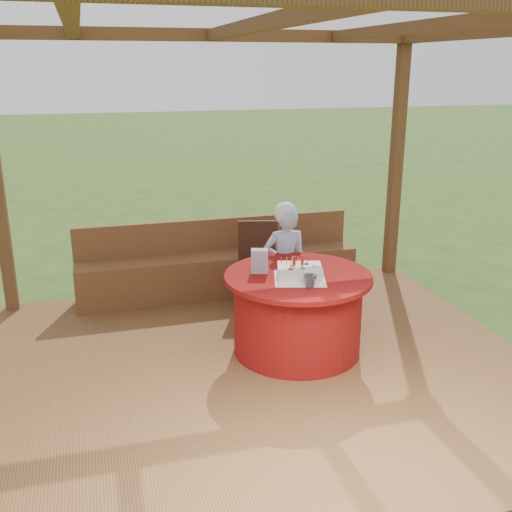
{
  "coord_description": "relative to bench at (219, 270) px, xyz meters",
  "views": [
    {
      "loc": [
        -1.28,
        -4.26,
        2.51
      ],
      "look_at": [
        0.0,
        0.25,
        1.0
      ],
      "focal_mm": 42.0,
      "sensor_mm": 36.0,
      "label": 1
    }
  ],
  "objects": [
    {
      "name": "gift_bag",
      "position": [
        0.06,
        -1.38,
        0.54
      ],
      "size": [
        0.16,
        0.13,
        0.2
      ],
      "primitive_type": "cube",
      "rotation": [
        0.0,
        0.0,
        -0.3
      ],
      "color": "pink",
      "rests_on": "table"
    },
    {
      "name": "ground",
      "position": [
        0.0,
        -1.72,
        -0.38
      ],
      "size": [
        60.0,
        60.0,
        0.0
      ],
      "primitive_type": "plane",
      "color": "#30511B",
      "rests_on": "ground"
    },
    {
      "name": "pergola",
      "position": [
        0.0,
        -1.72,
        2.02
      ],
      "size": [
        4.5,
        4.0,
        2.72
      ],
      "color": "brown",
      "rests_on": "deck"
    },
    {
      "name": "chair",
      "position": [
        0.33,
        -0.37,
        0.2
      ],
      "size": [
        0.49,
        0.49,
        0.86
      ],
      "color": "#3A1D12",
      "rests_on": "deck"
    },
    {
      "name": "bench",
      "position": [
        0.0,
        0.0,
        0.0
      ],
      "size": [
        3.0,
        0.42,
        0.8
      ],
      "color": "brown",
      "rests_on": "deck"
    },
    {
      "name": "elderly_woman",
      "position": [
        0.45,
        -0.88,
        0.34
      ],
      "size": [
        0.43,
        0.29,
        1.18
      ],
      "color": "#8DAAD2",
      "rests_on": "deck"
    },
    {
      "name": "table",
      "position": [
        0.35,
        -1.52,
        0.09
      ],
      "size": [
        1.25,
        1.25,
        0.7
      ],
      "color": "maroon",
      "rests_on": "deck"
    },
    {
      "name": "birthday_cake",
      "position": [
        0.33,
        -1.62,
        0.49
      ],
      "size": [
        0.51,
        0.51,
        0.18
      ],
      "color": "white",
      "rests_on": "table"
    },
    {
      "name": "drinking_glass",
      "position": [
        0.34,
        -1.83,
        0.49
      ],
      "size": [
        0.14,
        0.14,
        0.1
      ],
      "primitive_type": "imported",
      "rotation": [
        0.0,
        0.0,
        0.36
      ],
      "color": "white",
      "rests_on": "table"
    },
    {
      "name": "deck",
      "position": [
        0.0,
        -1.72,
        -0.32
      ],
      "size": [
        4.5,
        4.0,
        0.12
      ],
      "primitive_type": "cube",
      "color": "brown",
      "rests_on": "ground"
    }
  ]
}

